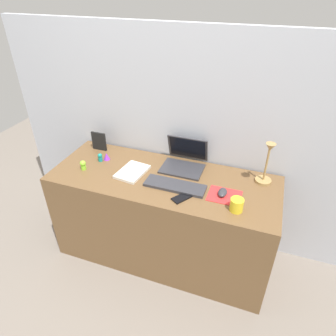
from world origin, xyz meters
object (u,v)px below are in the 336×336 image
picture_frame (99,141)px  cell_phone (182,198)px  desk_lamp (267,164)px  toy_figurine_lime (83,165)px  laptop (185,159)px  mouse (223,192)px  toy_figurine_purple (107,156)px  keyboard (175,186)px  toy_figurine_teal (100,157)px  coffee_mug (237,205)px  notebook_pad (132,172)px

picture_frame → cell_phone: bearing=-24.9°
desk_lamp → toy_figurine_lime: desk_lamp is taller
laptop → picture_frame: bearing=-180.0°
laptop → mouse: 0.42m
toy_figurine_purple → laptop: bearing=11.3°
keyboard → toy_figurine_lime: size_ratio=5.75×
laptop → cell_phone: (0.10, -0.38, -0.05)m
mouse → toy_figurine_teal: 0.96m
toy_figurine_lime → coffee_mug: bearing=-4.0°
toy_figurine_teal → desk_lamp: bearing=5.5°
cell_phone → desk_lamp: 0.60m
cell_phone → toy_figurine_lime: bearing=-152.5°
notebook_pad → toy_figurine_purple: toy_figurine_purple is taller
toy_figurine_purple → notebook_pad: bearing=-21.4°
desk_lamp → notebook_pad: (-0.89, -0.18, -0.14)m
toy_figurine_purple → toy_figurine_lime: (-0.09, -0.18, 0.01)m
keyboard → picture_frame: 0.79m
desk_lamp → laptop: bearing=175.9°
toy_figurine_teal → toy_figurine_lime: 0.15m
laptop → toy_figurine_teal: 0.64m
desk_lamp → notebook_pad: desk_lamp is taller
coffee_mug → toy_figurine_purple: 1.06m
keyboard → toy_figurine_purple: toy_figurine_purple is taller
cell_phone → coffee_mug: (0.34, 0.00, 0.04)m
desk_lamp → picture_frame: 1.28m
laptop → desk_lamp: (0.57, -0.04, 0.10)m
mouse → toy_figurine_purple: toy_figurine_purple is taller
desk_lamp → toy_figurine_lime: (-1.24, -0.26, -0.12)m
toy_figurine_lime → notebook_pad: bearing=12.1°
laptop → toy_figurine_teal: laptop is taller
coffee_mug → toy_figurine_lime: 1.12m
desk_lamp → notebook_pad: 0.92m
laptop → mouse: (0.33, -0.26, -0.03)m
picture_frame → coffee_mug: size_ratio=1.81×
keyboard → picture_frame: (-0.73, 0.28, 0.06)m
desk_lamp → toy_figurine_purple: 1.16m
picture_frame → keyboard: bearing=-20.6°
keyboard → toy_figurine_teal: 0.65m
toy_figurine_lime → toy_figurine_purple: bearing=63.6°
desk_lamp → coffee_mug: 0.38m
keyboard → picture_frame: bearing=159.4°
keyboard → toy_figurine_lime: 0.69m
notebook_pad → toy_figurine_teal: 0.31m
notebook_pad → toy_figurine_purple: bearing=165.9°
mouse → picture_frame: (-1.05, 0.26, 0.05)m
toy_figurine_purple → toy_figurine_lime: bearing=-116.4°
cell_phone → toy_figurine_purple: toy_figurine_purple is taller
desk_lamp → notebook_pad: bearing=-168.5°
laptop → picture_frame: (-0.71, -0.00, 0.02)m
cell_phone → picture_frame: picture_frame is taller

